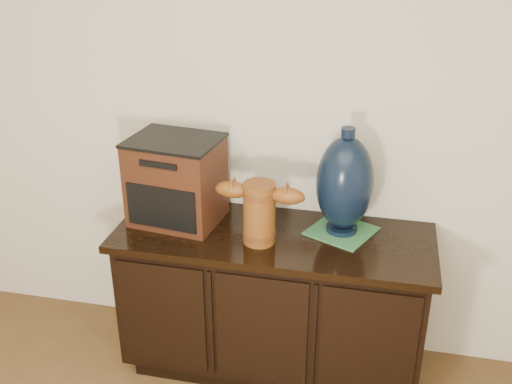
% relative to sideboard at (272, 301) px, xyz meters
% --- Properties ---
extents(sideboard, '(1.46, 0.56, 0.75)m').
position_rel_sideboard_xyz_m(sideboard, '(0.00, 0.00, 0.00)').
color(sideboard, black).
rests_on(sideboard, ground).
extents(terracotta_vessel, '(0.40, 0.15, 0.28)m').
position_rel_sideboard_xyz_m(terracotta_vessel, '(-0.05, -0.08, 0.53)').
color(terracotta_vessel, brown).
rests_on(terracotta_vessel, sideboard).
extents(tv_radio, '(0.44, 0.37, 0.41)m').
position_rel_sideboard_xyz_m(tv_radio, '(-0.47, 0.05, 0.57)').
color(tv_radio, '#3A1B0E').
rests_on(tv_radio, sideboard).
extents(green_mat, '(0.35, 0.35, 0.01)m').
position_rel_sideboard_xyz_m(green_mat, '(0.30, 0.09, 0.37)').
color(green_mat, '#316E3F').
rests_on(green_mat, sideboard).
extents(lamp_base, '(0.34, 0.34, 0.50)m').
position_rel_sideboard_xyz_m(lamp_base, '(0.30, 0.09, 0.61)').
color(lamp_base, black).
rests_on(lamp_base, green_mat).
extents(spray_can, '(0.06, 0.06, 0.17)m').
position_rel_sideboard_xyz_m(spray_can, '(-0.05, 0.14, 0.45)').
color(spray_can, '#540E0F').
rests_on(spray_can, sideboard).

